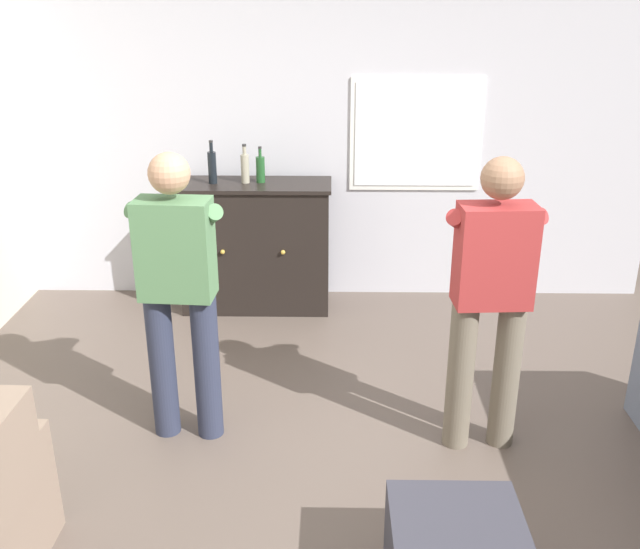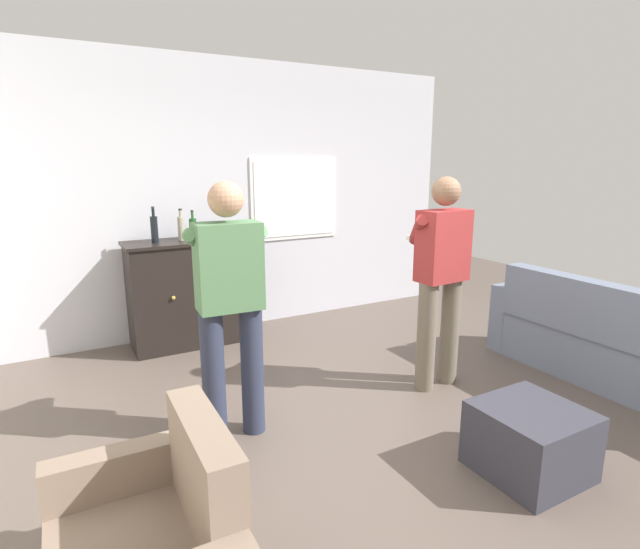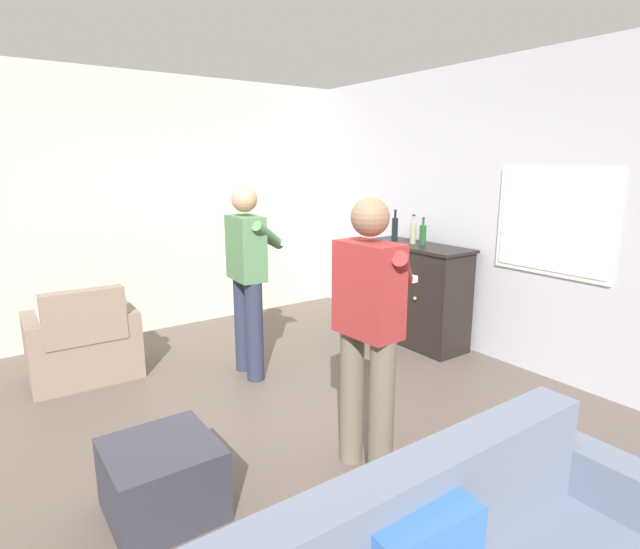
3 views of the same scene
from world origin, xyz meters
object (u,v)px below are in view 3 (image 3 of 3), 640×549
(armchair, at_px, (84,347))
(person_standing_right, at_px, (369,325))
(bottle_wine_green, at_px, (413,232))
(ottoman, at_px, (162,479))
(sideboard_cabinet, at_px, (414,293))
(bottle_spirits_clear, at_px, (395,228))
(bottle_liquor_amber, at_px, (423,234))
(person_standing_left, at_px, (248,273))

(armchair, bearing_deg, person_standing_right, 25.25)
(bottle_wine_green, relative_size, ottoman, 0.54)
(sideboard_cabinet, xyz_separation_m, bottle_spirits_clear, (-0.32, -0.01, 0.65))
(bottle_liquor_amber, relative_size, bottle_spirits_clear, 0.84)
(ottoman, xyz_separation_m, person_standing_left, (-1.37, 1.24, 0.74))
(armchair, relative_size, bottle_liquor_amber, 3.19)
(armchair, relative_size, bottle_wine_green, 2.95)
(bottle_spirits_clear, relative_size, person_standing_right, 0.20)
(sideboard_cabinet, xyz_separation_m, ottoman, (1.14, -3.06, -0.32))
(armchair, xyz_separation_m, ottoman, (2.13, -0.01, -0.09))
(sideboard_cabinet, relative_size, person_standing_right, 0.72)
(ottoman, bearing_deg, bottle_liquor_amber, 109.36)
(sideboard_cabinet, bearing_deg, bottle_wine_green, 170.55)
(armchair, bearing_deg, person_standing_left, 58.23)
(armchair, relative_size, bottle_spirits_clear, 2.67)
(sideboard_cabinet, bearing_deg, bottle_spirits_clear, -178.18)
(armchair, height_order, bottle_liquor_amber, bottle_liquor_amber)
(armchair, xyz_separation_m, bottle_wine_green, (0.93, 3.06, 0.88))
(armchair, bearing_deg, ottoman, -0.24)
(bottle_spirits_clear, height_order, ottoman, bottle_spirits_clear)
(bottle_spirits_clear, relative_size, person_standing_left, 0.20)
(ottoman, distance_m, person_standing_left, 1.99)
(armchair, bearing_deg, bottle_liquor_amber, 71.26)
(bottle_liquor_amber, bearing_deg, armchair, -108.74)
(bottle_liquor_amber, bearing_deg, bottle_wine_green, -170.54)
(person_standing_left, bearing_deg, bottle_wine_green, 84.87)
(bottle_spirits_clear, height_order, person_standing_left, person_standing_left)
(bottle_liquor_amber, relative_size, person_standing_left, 0.17)
(bottle_spirits_clear, xyz_separation_m, person_standing_right, (1.78, -1.89, -0.24))
(bottle_liquor_amber, distance_m, ottoman, 3.41)
(bottle_liquor_amber, height_order, person_standing_left, person_standing_left)
(ottoman, height_order, person_standing_left, person_standing_left)
(sideboard_cabinet, xyz_separation_m, person_standing_right, (1.46, -1.90, 0.41))
(ottoman, bearing_deg, person_standing_right, 74.57)
(armchair, relative_size, ottoman, 1.60)
(bottle_wine_green, bearing_deg, armchair, -106.86)
(sideboard_cabinet, bearing_deg, person_standing_left, -97.17)
(armchair, xyz_separation_m, bottle_spirits_clear, (0.68, 3.04, 0.89))
(bottle_wine_green, xyz_separation_m, person_standing_right, (1.53, -1.91, -0.23))
(bottle_wine_green, relative_size, person_standing_left, 0.18)
(bottle_spirits_clear, relative_size, ottoman, 0.60)
(bottle_wine_green, bearing_deg, bottle_liquor_amber, 9.46)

